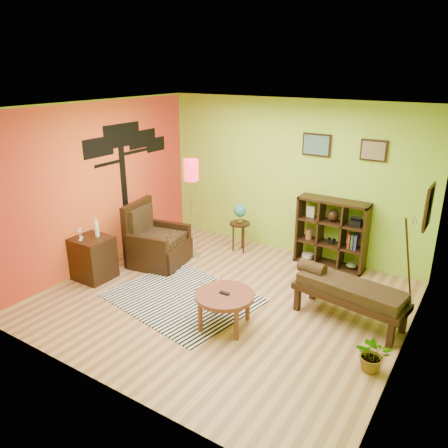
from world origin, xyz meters
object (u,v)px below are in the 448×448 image
Objects in this scene: armchair at (156,245)px; floor_lamp at (191,179)px; cube_shelf at (332,234)px; bench at (347,290)px; side_cabinet at (93,258)px; globe_table at (240,216)px; potted_plant at (373,358)px; coffee_table at (225,298)px.

floor_lamp reaches higher than armchair.
cube_shelf is 0.76× the size of bench.
side_cabinet is 0.65× the size of bench.
globe_table is 0.58× the size of bench.
armchair is 1.32m from floor_lamp.
armchair is at bearing 65.39° from side_cabinet.
armchair is 0.61× the size of floor_lamp.
cube_shelf is (1.66, 0.30, -0.10)m from globe_table.
side_cabinet is at bearing -178.73° from potted_plant.
armchair is 3.43m from bench.
bench reaches higher than coffee_table.
coffee_table is 0.72× the size of armchair.
side_cabinet is 2.70m from globe_table.
globe_table reaches higher than coffee_table.
armchair is at bearing 153.66° from coffee_table.
bench is (1.31, 1.03, 0.03)m from coffee_table.
coffee_table is 2.65m from cube_shelf.
armchair is 1.11m from side_cabinet.
armchair reaches higher than coffee_table.
armchair reaches higher than globe_table.
coffee_table is at bearing -175.94° from potted_plant.
side_cabinet is 2.10m from floor_lamp.
potted_plant is (0.61, -0.89, -0.28)m from bench.
side_cabinet is (-2.58, 0.04, -0.06)m from coffee_table.
side_cabinet is (-0.46, -1.01, 0.03)m from armchair.
side_cabinet is 4.50m from potted_plant.
floor_lamp is at bearing -129.89° from globe_table.
side_cabinet reaches higher than coffee_table.
armchair reaches higher than bench.
globe_table is at bearing 144.74° from potted_plant.
cube_shelf is at bearing 116.46° from bench.
cube_shelf is at bearing 78.31° from coffee_table.
bench is at bearing -27.39° from globe_table.
coffee_table is 0.86× the size of globe_table.
floor_lamp is 1.96× the size of globe_table.
side_cabinet is 2.32× the size of potted_plant.
armchair is at bearing -128.54° from globe_table.
globe_table is (0.99, 1.24, 0.37)m from armchair.
cube_shelf is (2.24, 0.99, -0.86)m from floor_lamp.
cube_shelf is 1.75m from bench.
armchair is 1.19× the size of globe_table.
armchair is at bearing -149.83° from cube_shelf.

